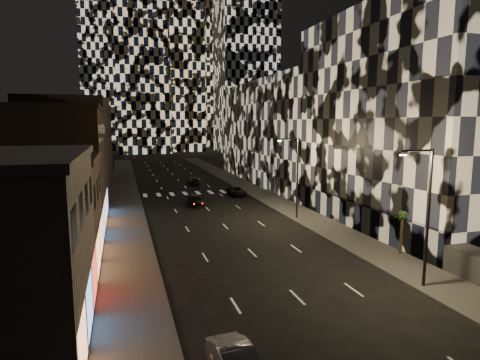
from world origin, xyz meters
TOP-DOWN VIEW (x-y plane):
  - sidewalk_left at (-10.00, 50.00)m, footprint 4.00×120.00m
  - sidewalk_right at (10.00, 50.00)m, footprint 4.00×120.00m
  - curb_left at (-7.90, 50.00)m, footprint 0.20×120.00m
  - curb_right at (7.90, 50.00)m, footprint 0.20×120.00m
  - retail_tan at (-17.00, 21.00)m, footprint 10.00×10.00m
  - retail_brown at (-17.00, 33.50)m, footprint 10.00×15.00m
  - retail_filler_left at (-17.00, 60.00)m, footprint 10.00×40.00m
  - midrise_right at (20.00, 24.50)m, footprint 16.00×25.00m
  - midrise_base at (12.30, 24.50)m, footprint 0.60×25.00m
  - midrise_filler_right at (20.00, 57.00)m, footprint 16.00×40.00m
  - tower_right_mid at (35.00, 135.00)m, footprint 20.00×20.00m
  - tower_center_low at (-2.00, 140.00)m, footprint 18.00×18.00m
  - streetlight_near at (8.35, 10.00)m, footprint 2.55×0.25m
  - streetlight_far at (8.35, 30.00)m, footprint 2.55×0.25m
  - car_dark_midlane at (-1.10, 40.47)m, footprint 1.85×4.24m
  - car_dark_oncoming at (1.88, 58.73)m, footprint 2.11×4.64m
  - car_dark_rightlane at (6.10, 45.94)m, footprint 2.24×4.71m
  - palm_tree at (11.50, 15.99)m, footprint 1.78×1.81m

SIDE VIEW (x-z plane):
  - sidewalk_left at x=-10.00m, z-range 0.00..0.15m
  - sidewalk_right at x=10.00m, z-range 0.00..0.15m
  - curb_left at x=-7.90m, z-range 0.00..0.15m
  - curb_right at x=7.90m, z-range 0.00..0.15m
  - car_dark_rightlane at x=6.10m, z-range 0.00..1.30m
  - car_dark_oncoming at x=1.88m, z-range 0.00..1.32m
  - car_dark_midlane at x=-1.10m, z-range 0.00..1.42m
  - midrise_base at x=12.30m, z-range 0.00..3.00m
  - palm_tree at x=11.50m, z-range 1.30..4.84m
  - retail_tan at x=-17.00m, z-range 0.00..8.00m
  - streetlight_near at x=8.35m, z-range 0.85..9.85m
  - streetlight_far at x=8.35m, z-range 0.85..9.85m
  - retail_brown at x=-17.00m, z-range 0.00..12.00m
  - retail_filler_left at x=-17.00m, z-range 0.00..14.00m
  - midrise_filler_right at x=20.00m, z-range 0.00..18.00m
  - midrise_right at x=20.00m, z-range 0.00..22.00m
  - tower_center_low at x=-2.00m, z-range 0.00..95.00m
  - tower_right_mid at x=35.00m, z-range 0.00..100.00m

